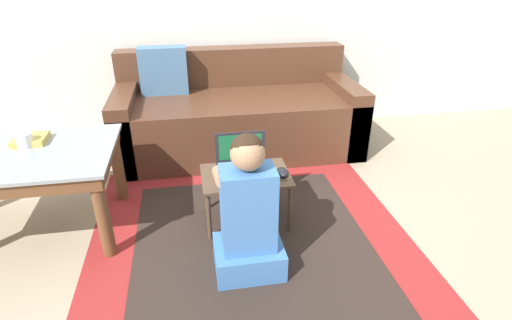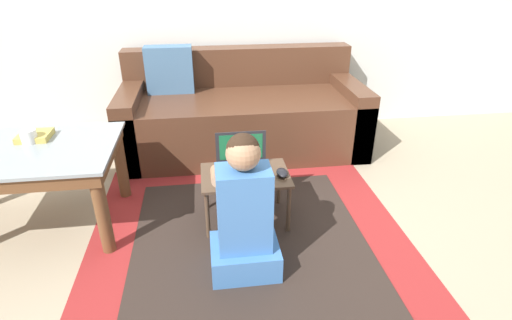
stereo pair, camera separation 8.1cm
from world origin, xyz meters
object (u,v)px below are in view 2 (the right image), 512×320
at_px(book_on_table, 35,136).
at_px(cup_on_table, 29,136).
at_px(couch, 241,114).
at_px(computer_mouse, 282,173).
at_px(person_seated, 244,215).
at_px(laptop, 242,164).
at_px(coffee_table, 27,162).
at_px(laptop_desk, 245,180).

bearing_deg(book_on_table, cup_on_table, -96.33).
distance_m(couch, computer_mouse, 1.10).
relative_size(person_seated, book_on_table, 4.41).
height_order(person_seated, book_on_table, person_seated).
distance_m(laptop, book_on_table, 1.17).
distance_m(laptop, cup_on_table, 1.18).
bearing_deg(coffee_table, book_on_table, 83.48).
xyz_separation_m(coffee_table, cup_on_table, (0.01, 0.08, 0.11)).
distance_m(laptop_desk, computer_mouse, 0.22).
xyz_separation_m(coffee_table, computer_mouse, (1.38, -0.14, -0.09)).
relative_size(laptop, book_on_table, 1.75).
height_order(couch, cup_on_table, couch).
relative_size(laptop_desk, laptop, 1.70).
xyz_separation_m(coffee_table, laptop, (1.16, -0.05, -0.07)).
bearing_deg(laptop, coffee_table, 177.74).
distance_m(person_seated, book_on_table, 1.30).
relative_size(laptop_desk, book_on_table, 2.97).
bearing_deg(coffee_table, couch, 37.11).
relative_size(coffee_table, book_on_table, 5.64).
xyz_separation_m(person_seated, book_on_table, (-1.11, 0.65, 0.19)).
bearing_deg(laptop_desk, laptop, 99.28).
bearing_deg(person_seated, couch, 84.70).
height_order(laptop, book_on_table, book_on_table).
xyz_separation_m(couch, laptop, (-0.09, -1.00, 0.07)).
xyz_separation_m(computer_mouse, person_seated, (-0.25, -0.37, -0.01)).
bearing_deg(couch, laptop_desk, -94.60).
bearing_deg(laptop_desk, person_seated, -97.06).
relative_size(laptop_desk, computer_mouse, 4.89).
height_order(couch, laptop, couch).
distance_m(laptop, computer_mouse, 0.24).
bearing_deg(couch, cup_on_table, -144.99).
distance_m(person_seated, cup_on_table, 1.28).
height_order(couch, coffee_table, couch).
relative_size(coffee_table, person_seated, 1.28).
height_order(couch, computer_mouse, couch).
bearing_deg(couch, coffee_table, -142.89).
height_order(laptop_desk, cup_on_table, cup_on_table).
bearing_deg(computer_mouse, person_seated, -124.43).
relative_size(couch, book_on_table, 11.15).
relative_size(couch, person_seated, 2.53).
distance_m(cup_on_table, book_on_table, 0.06).
distance_m(coffee_table, cup_on_table, 0.14).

